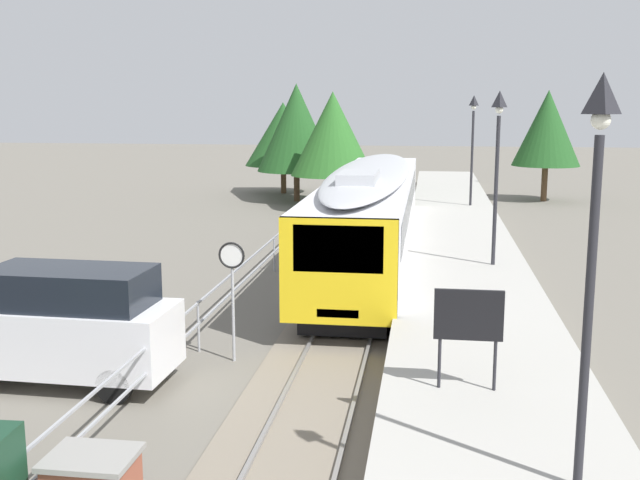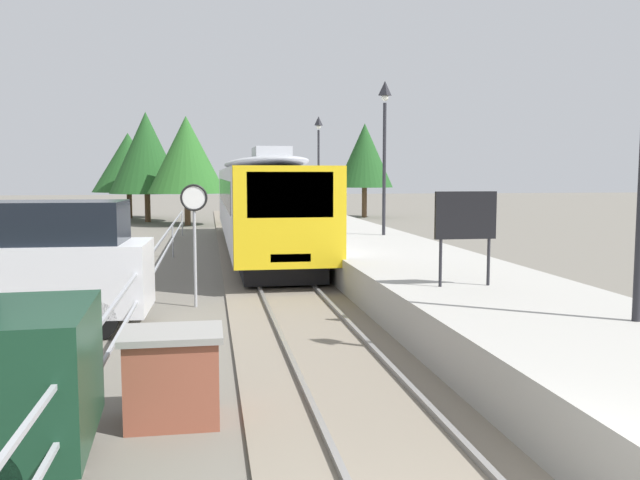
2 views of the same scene
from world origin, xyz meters
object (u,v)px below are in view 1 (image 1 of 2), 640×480
Objects in this scene: platform_lamp_near_end at (595,207)px; platform_lamp_mid_platform at (498,145)px; platform_notice_board at (469,318)px; commuter_train at (371,208)px; speed_limit_sign at (232,271)px; parked_van_white at (61,324)px; platform_lamp_far_end at (473,129)px.

platform_lamp_near_end is 14.15m from platform_lamp_mid_platform.
platform_lamp_mid_platform is 2.97× the size of platform_notice_board.
commuter_train is 14.45m from platform_notice_board.
platform_lamp_near_end is 4.32m from platform_notice_board.
commuter_train is at bearing 78.00° from speed_limit_sign.
parked_van_white is (-3.22, -1.87, -0.83)m from speed_limit_sign.
platform_notice_board is at bearing -92.98° from platform_lamp_far_end.
platform_lamp_mid_platform is 1.00× the size of platform_lamp_far_end.
platform_notice_board is at bearing -78.80° from commuter_train.
parked_van_white is at bearing 153.46° from platform_lamp_near_end.
platform_lamp_near_end and platform_lamp_far_end have the same top height.
platform_lamp_mid_platform reaches higher than commuter_train.
commuter_train is 11.81m from platform_lamp_far_end.
commuter_train is at bearing 101.20° from platform_notice_board.
platform_lamp_near_end reaches higher than commuter_train.
speed_limit_sign is (-6.41, -7.47, -2.50)m from platform_lamp_mid_platform.
parked_van_white is (-9.63, -23.49, -3.33)m from platform_lamp_far_end.
commuter_train reaches higher than speed_limit_sign.
platform_lamp_near_end is 1.00× the size of platform_lamp_far_end.
platform_lamp_near_end reaches higher than platform_notice_board.
speed_limit_sign reaches higher than platform_notice_board.
platform_lamp_mid_platform is 1.91× the size of speed_limit_sign.
commuter_train is at bearing 103.20° from platform_lamp_near_end.
commuter_train is 3.74× the size of platform_lamp_far_end.
platform_lamp_far_end is at bearing 67.71° from parked_van_white.
platform_notice_board is 8.51m from parked_van_white.
platform_lamp_mid_platform is 11.16m from platform_notice_board.
platform_notice_board is at bearing 111.29° from platform_lamp_near_end.
parked_van_white is at bearing 169.93° from platform_notice_board.
platform_lamp_far_end reaches higher than speed_limit_sign.
platform_lamp_mid_platform is at bearing 44.13° from parked_van_white.
platform_lamp_near_end is (4.10, -17.50, 2.47)m from commuter_train.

